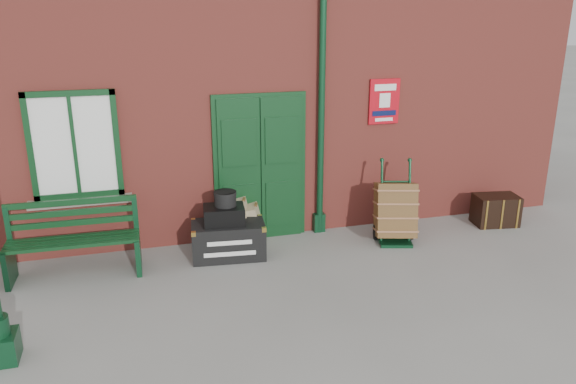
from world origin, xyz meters
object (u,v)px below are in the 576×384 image
object	(u,v)px
houdini_trunk	(228,240)
dark_trunk	(496,210)
porter_trolley	(395,211)
bench	(74,238)

from	to	relation	value
houdini_trunk	dark_trunk	world-z (taller)	houdini_trunk
porter_trolley	houdini_trunk	bearing A→B (deg)	-166.10
houdini_trunk	bench	bearing A→B (deg)	-174.04
houdini_trunk	porter_trolley	xyz separation A→B (m)	(2.57, -0.10, 0.22)
dark_trunk	porter_trolley	bearing A→B (deg)	-166.07
porter_trolley	dark_trunk	world-z (taller)	porter_trolley
bench	porter_trolley	world-z (taller)	porter_trolley
bench	houdini_trunk	size ratio (longest dim) A/B	1.65
houdini_trunk	dark_trunk	bearing A→B (deg)	7.06
bench	dark_trunk	xyz separation A→B (m)	(6.57, 0.05, -0.28)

